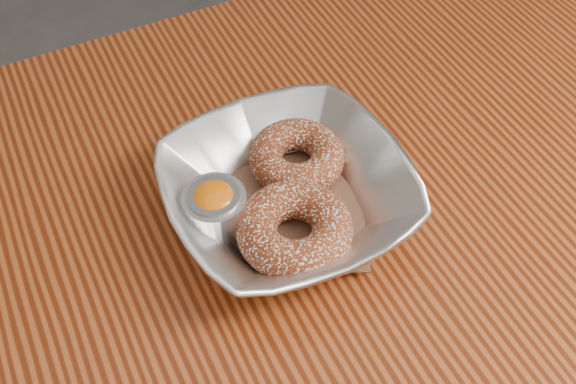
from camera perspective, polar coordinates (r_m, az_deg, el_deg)
name	(u,v)px	position (r m, az deg, el deg)	size (l,w,h in m)	color
table	(387,287)	(0.71, 8.42, -7.94)	(1.20, 0.80, 0.75)	maroon
serving_bowl	(288,194)	(0.62, 0.00, -0.16)	(0.22, 0.22, 0.05)	silver
parchment	(288,206)	(0.63, 0.00, -1.21)	(0.14, 0.14, 0.00)	brown
donut_back	(296,157)	(0.65, 0.72, 2.99)	(0.09, 0.09, 0.03)	maroon
donut_front	(294,229)	(0.59, 0.55, -3.17)	(0.10, 0.10, 0.04)	maroon
ramekin	(215,210)	(0.60, -6.16, -1.50)	(0.06, 0.06, 0.05)	silver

